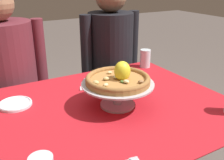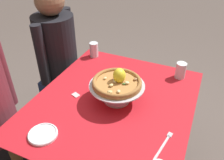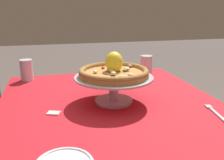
{
  "view_description": "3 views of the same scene",
  "coord_description": "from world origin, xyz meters",
  "px_view_note": "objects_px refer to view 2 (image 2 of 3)",
  "views": [
    {
      "loc": [
        -0.56,
        -0.97,
        1.3
      ],
      "look_at": [
        0.03,
        0.05,
        0.82
      ],
      "focal_mm": 41.44,
      "sensor_mm": 36.0,
      "label": 1
    },
    {
      "loc": [
        -1.04,
        -0.45,
        1.66
      ],
      "look_at": [
        0.07,
        0.04,
        0.82
      ],
      "focal_mm": 37.04,
      "sensor_mm": 36.0,
      "label": 2
    },
    {
      "loc": [
        -1.0,
        0.25,
        1.12
      ],
      "look_at": [
        0.06,
        -0.02,
        0.8
      ],
      "focal_mm": 40.42,
      "sensor_mm": 36.0,
      "label": 3
    }
  ],
  "objects_px": {
    "sugar_packet": "(76,95)",
    "diner_right": "(59,63)",
    "water_glass_front_right": "(180,71)",
    "side_plate": "(43,134)",
    "pizza": "(117,82)",
    "pizza_stand": "(117,89)",
    "water_glass_back_right": "(94,51)",
    "dinner_fork": "(164,144)"
  },
  "relations": [
    {
      "from": "sugar_packet",
      "to": "diner_right",
      "type": "height_order",
      "value": "diner_right"
    },
    {
      "from": "water_glass_front_right",
      "to": "sugar_packet",
      "type": "bearing_deg",
      "value": 130.01
    },
    {
      "from": "side_plate",
      "to": "sugar_packet",
      "type": "relative_size",
      "value": 3.16
    },
    {
      "from": "pizza",
      "to": "sugar_packet",
      "type": "distance_m",
      "value": 0.31
    },
    {
      "from": "pizza_stand",
      "to": "water_glass_back_right",
      "type": "xyz_separation_m",
      "value": [
        0.46,
        0.4,
        -0.03
      ]
    },
    {
      "from": "pizza",
      "to": "dinner_fork",
      "type": "xyz_separation_m",
      "value": [
        -0.23,
        -0.36,
        -0.14
      ]
    },
    {
      "from": "pizza_stand",
      "to": "water_glass_front_right",
      "type": "distance_m",
      "value": 0.53
    },
    {
      "from": "water_glass_front_right",
      "to": "pizza_stand",
      "type": "bearing_deg",
      "value": 143.01
    },
    {
      "from": "water_glass_front_right",
      "to": "diner_right",
      "type": "distance_m",
      "value": 1.03
    },
    {
      "from": "dinner_fork",
      "to": "sugar_packet",
      "type": "bearing_deg",
      "value": 75.04
    },
    {
      "from": "dinner_fork",
      "to": "diner_right",
      "type": "xyz_separation_m",
      "value": [
        0.59,
        1.06,
        -0.09
      ]
    },
    {
      "from": "pizza",
      "to": "water_glass_back_right",
      "type": "height_order",
      "value": "pizza"
    },
    {
      "from": "water_glass_back_right",
      "to": "sugar_packet",
      "type": "distance_m",
      "value": 0.54
    },
    {
      "from": "water_glass_back_right",
      "to": "diner_right",
      "type": "distance_m",
      "value": 0.35
    },
    {
      "from": "dinner_fork",
      "to": "diner_right",
      "type": "distance_m",
      "value": 1.22
    },
    {
      "from": "pizza",
      "to": "sugar_packet",
      "type": "xyz_separation_m",
      "value": [
        -0.07,
        0.26,
        -0.14
      ]
    },
    {
      "from": "pizza_stand",
      "to": "dinner_fork",
      "type": "bearing_deg",
      "value": -122.8
    },
    {
      "from": "water_glass_front_right",
      "to": "side_plate",
      "type": "height_order",
      "value": "water_glass_front_right"
    },
    {
      "from": "pizza_stand",
      "to": "water_glass_back_right",
      "type": "relative_size",
      "value": 2.83
    },
    {
      "from": "water_glass_back_right",
      "to": "diner_right",
      "type": "height_order",
      "value": "diner_right"
    },
    {
      "from": "pizza_stand",
      "to": "sugar_packet",
      "type": "relative_size",
      "value": 6.85
    },
    {
      "from": "pizza",
      "to": "diner_right",
      "type": "relative_size",
      "value": 0.24
    },
    {
      "from": "diner_right",
      "to": "water_glass_back_right",
      "type": "bearing_deg",
      "value": -71.95
    },
    {
      "from": "side_plate",
      "to": "diner_right",
      "type": "xyz_separation_m",
      "value": [
        0.79,
        0.46,
        -0.1
      ]
    },
    {
      "from": "pizza_stand",
      "to": "pizza",
      "type": "distance_m",
      "value": 0.06
    },
    {
      "from": "sugar_packet",
      "to": "diner_right",
      "type": "xyz_separation_m",
      "value": [
        0.42,
        0.44,
        -0.09
      ]
    },
    {
      "from": "diner_right",
      "to": "pizza",
      "type": "bearing_deg",
      "value": -116.8
    },
    {
      "from": "water_glass_front_right",
      "to": "side_plate",
      "type": "relative_size",
      "value": 0.74
    },
    {
      "from": "pizza_stand",
      "to": "water_glass_front_right",
      "type": "xyz_separation_m",
      "value": [
        0.42,
        -0.32,
        -0.03
      ]
    },
    {
      "from": "side_plate",
      "to": "diner_right",
      "type": "height_order",
      "value": "diner_right"
    },
    {
      "from": "pizza_stand",
      "to": "dinner_fork",
      "type": "relative_size",
      "value": 1.63
    },
    {
      "from": "dinner_fork",
      "to": "sugar_packet",
      "type": "height_order",
      "value": "dinner_fork"
    },
    {
      "from": "sugar_packet",
      "to": "diner_right",
      "type": "bearing_deg",
      "value": 46.02
    },
    {
      "from": "water_glass_back_right",
      "to": "dinner_fork",
      "type": "xyz_separation_m",
      "value": [
        -0.69,
        -0.76,
        -0.05
      ]
    },
    {
      "from": "pizza",
      "to": "diner_right",
      "type": "height_order",
      "value": "diner_right"
    },
    {
      "from": "pizza",
      "to": "side_plate",
      "type": "relative_size",
      "value": 1.91
    },
    {
      "from": "pizza",
      "to": "side_plate",
      "type": "height_order",
      "value": "pizza"
    },
    {
      "from": "pizza",
      "to": "water_glass_front_right",
      "type": "height_order",
      "value": "pizza"
    },
    {
      "from": "water_glass_back_right",
      "to": "pizza",
      "type": "bearing_deg",
      "value": -138.63
    },
    {
      "from": "pizza_stand",
      "to": "side_plate",
      "type": "relative_size",
      "value": 2.17
    },
    {
      "from": "side_plate",
      "to": "sugar_packet",
      "type": "distance_m",
      "value": 0.37
    },
    {
      "from": "water_glass_front_right",
      "to": "sugar_packet",
      "type": "xyz_separation_m",
      "value": [
        -0.49,
        0.58,
        -0.05
      ]
    }
  ]
}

